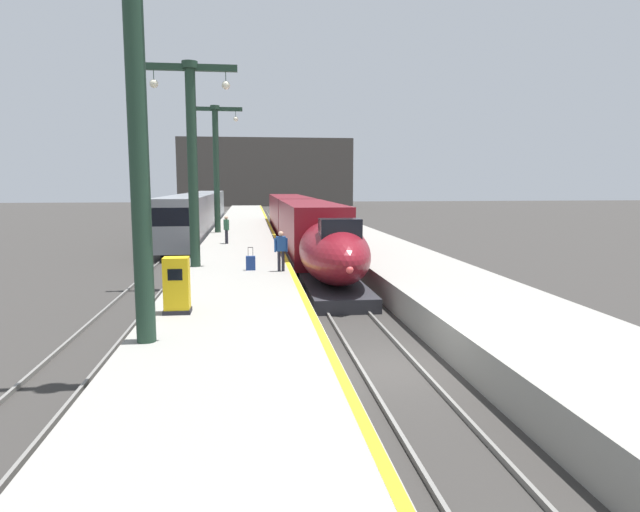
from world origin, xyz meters
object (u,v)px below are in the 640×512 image
at_px(station_column_near, 137,63).
at_px(ticket_machine_yellow, 177,287).
at_px(station_column_far, 216,157).
at_px(passenger_mid_platform, 226,227).
at_px(rolling_suitcase, 251,263).
at_px(regional_train_adjacent, 199,212).
at_px(passenger_near_edge, 281,248).
at_px(highspeed_train_main, 301,224).
at_px(station_column_mid, 192,145).

relative_size(station_column_near, ticket_machine_yellow, 6.49).
bearing_deg(station_column_near, station_column_far, 90.10).
bearing_deg(passenger_mid_platform, rolling_suitcase, -82.31).
distance_m(regional_train_adjacent, passenger_near_edge, 29.05).
xyz_separation_m(passenger_mid_platform, ticket_machine_yellow, (-0.64, -18.30, -0.25)).
xyz_separation_m(highspeed_train_main, passenger_near_edge, (-2.20, -15.10, 0.12)).
relative_size(regional_train_adjacent, ticket_machine_yellow, 22.87).
height_order(passenger_mid_platform, rolling_suitcase, passenger_mid_platform).
bearing_deg(station_column_far, highspeed_train_main, -34.97).
xyz_separation_m(highspeed_train_main, station_column_far, (-5.90, 4.13, 4.73)).
bearing_deg(ticket_machine_yellow, station_column_far, 90.76).
bearing_deg(passenger_mid_platform, ticket_machine_yellow, -92.00).
bearing_deg(station_column_far, ticket_machine_yellow, -89.24).
relative_size(passenger_mid_platform, ticket_machine_yellow, 1.06).
height_order(station_column_mid, passenger_mid_platform, station_column_mid).
bearing_deg(highspeed_train_main, station_column_far, 145.03).
distance_m(station_column_near, station_column_far, 29.21).
relative_size(regional_train_adjacent, station_column_mid, 4.17).
xyz_separation_m(highspeed_train_main, rolling_suitcase, (-3.47, -14.63, -0.56)).
xyz_separation_m(highspeed_train_main, station_column_mid, (-5.90, -13.26, 4.45)).
relative_size(station_column_near, rolling_suitcase, 10.57).
height_order(highspeed_train_main, ticket_machine_yellow, highspeed_train_main).
distance_m(station_column_near, rolling_suitcase, 12.27).
bearing_deg(station_column_mid, ticket_machine_yellow, -87.77).
bearing_deg(highspeed_train_main, station_column_mid, -113.99).
bearing_deg(station_column_near, ticket_machine_yellow, 83.97).
height_order(highspeed_train_main, passenger_near_edge, highspeed_train_main).
height_order(regional_train_adjacent, station_column_far, station_column_far).
bearing_deg(station_column_near, highspeed_train_main, 76.87).
height_order(rolling_suitcase, ticket_machine_yellow, ticket_machine_yellow).
bearing_deg(highspeed_train_main, regional_train_adjacent, 121.26).
xyz_separation_m(regional_train_adjacent, rolling_suitcase, (4.63, -27.97, -0.77)).
bearing_deg(rolling_suitcase, passenger_near_edge, -20.48).
relative_size(station_column_near, station_column_far, 1.11).
height_order(station_column_near, station_column_mid, station_column_near).
relative_size(passenger_near_edge, passenger_mid_platform, 1.00).
bearing_deg(highspeed_train_main, passenger_mid_platform, -141.17).
distance_m(passenger_mid_platform, rolling_suitcase, 10.79).
bearing_deg(station_column_mid, regional_train_adjacent, 94.73).
height_order(highspeed_train_main, passenger_mid_platform, highspeed_train_main).
height_order(station_column_near, passenger_mid_platform, station_column_near).
distance_m(regional_train_adjacent, station_column_far, 10.50).
height_order(station_column_near, station_column_far, station_column_near).
xyz_separation_m(regional_train_adjacent, station_column_near, (2.25, -38.42, 5.19)).
height_order(station_column_near, ticket_machine_yellow, station_column_near).
bearing_deg(station_column_near, passenger_near_edge, 69.94).
bearing_deg(station_column_far, passenger_mid_platform, -83.03).
relative_size(regional_train_adjacent, passenger_mid_platform, 21.66).
distance_m(regional_train_adjacent, passenger_mid_platform, 17.59).
bearing_deg(station_column_far, station_column_near, -89.90).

